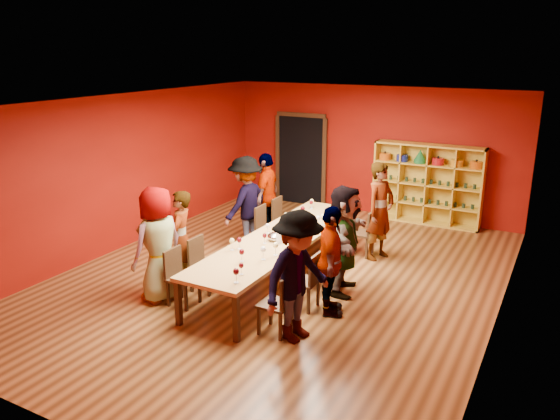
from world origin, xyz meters
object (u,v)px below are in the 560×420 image
(person_right_0, at_px, (297,277))
(person_right_4, at_px, (380,211))
(wine_bottle, at_px, (335,206))
(chair_person_left_1, at_px, (202,261))
(person_left_4, at_px, (267,196))
(chair_person_right_1, at_px, (308,278))
(chair_person_right_2, at_px, (330,260))
(chair_person_right_4, at_px, (366,231))
(chair_person_right_0, at_px, (281,301))
(tasting_table, at_px, (281,240))
(person_left_3, at_px, (246,202))
(person_left_0, at_px, (158,244))
(person_right_1, at_px, (330,261))
(person_left_1, at_px, (181,239))
(chair_person_left_3, at_px, (265,226))
(chair_person_left_0, at_px, (179,274))
(person_right_2, at_px, (344,240))
(shelving_unit, at_px, (428,180))
(spittoon_bowl, at_px, (275,237))
(chair_person_left_4, at_px, (282,217))

(person_right_0, bearing_deg, person_right_4, 13.83)
(wine_bottle, bearing_deg, chair_person_left_1, -111.46)
(person_left_4, bearing_deg, chair_person_right_1, 30.33)
(chair_person_right_2, distance_m, person_right_4, 1.79)
(person_right_0, bearing_deg, chair_person_right_4, 18.16)
(chair_person_right_0, bearing_deg, tasting_table, 118.20)
(wine_bottle, bearing_deg, person_left_3, -153.30)
(person_left_0, distance_m, person_right_1, 2.67)
(person_left_1, height_order, person_left_3, person_left_3)
(person_left_1, xyz_separation_m, person_right_0, (2.48, -0.67, 0.10))
(person_right_4, bearing_deg, person_right_1, -159.51)
(person_left_1, bearing_deg, chair_person_left_3, 147.50)
(person_left_0, distance_m, chair_person_right_4, 4.01)
(chair_person_right_1, bearing_deg, chair_person_left_0, -156.36)
(person_left_0, xyz_separation_m, person_left_4, (0.02, 3.33, -0.02))
(chair_person_left_0, bearing_deg, wine_bottle, 71.93)
(person_right_2, height_order, chair_person_right_4, person_right_2)
(tasting_table, distance_m, wine_bottle, 1.85)
(person_left_0, bearing_deg, person_right_1, 118.28)
(shelving_unit, relative_size, person_right_2, 1.34)
(chair_person_right_1, bearing_deg, spittoon_bowl, 145.64)
(tasting_table, relative_size, chair_person_left_4, 5.06)
(chair_person_left_1, bearing_deg, person_right_2, 26.36)
(chair_person_left_3, relative_size, spittoon_bowl, 3.28)
(person_left_1, height_order, chair_person_right_1, person_left_1)
(spittoon_bowl, bearing_deg, person_left_1, -147.55)
(chair_person_right_0, distance_m, person_right_1, 1.01)
(shelving_unit, bearing_deg, person_left_1, -116.89)
(chair_person_right_0, bearing_deg, person_left_4, 122.43)
(chair_person_right_1, height_order, chair_person_right_2, same)
(person_right_0, relative_size, person_right_1, 1.09)
(chair_person_left_3, distance_m, chair_person_right_0, 3.29)
(person_left_0, xyz_separation_m, person_right_4, (2.45, 3.33, 0.01))
(person_left_4, relative_size, spittoon_bowl, 6.60)
(person_right_0, height_order, chair_person_right_4, person_right_0)
(person_left_4, relative_size, person_right_4, 0.98)
(wine_bottle, bearing_deg, chair_person_left_0, -108.07)
(person_left_0, xyz_separation_m, chair_person_right_1, (2.19, 0.80, -0.42))
(person_left_1, bearing_deg, chair_person_right_1, 73.98)
(chair_person_left_3, relative_size, chair_person_left_4, 1.00)
(chair_person_left_4, bearing_deg, chair_person_right_4, -0.26)
(tasting_table, bearing_deg, chair_person_right_1, -41.96)
(chair_person_left_0, bearing_deg, chair_person_left_1, 90.00)
(chair_person_left_1, xyz_separation_m, chair_person_left_3, (0.00, 2.07, 0.00))
(person_left_1, bearing_deg, chair_person_right_0, 51.85)
(person_left_0, bearing_deg, wine_bottle, 167.41)
(person_right_4, bearing_deg, chair_person_left_1, 161.13)
(chair_person_left_0, xyz_separation_m, chair_person_right_4, (1.82, 3.33, 0.00))
(chair_person_right_0, relative_size, person_right_1, 0.53)
(chair_person_left_0, height_order, person_right_1, person_right_1)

